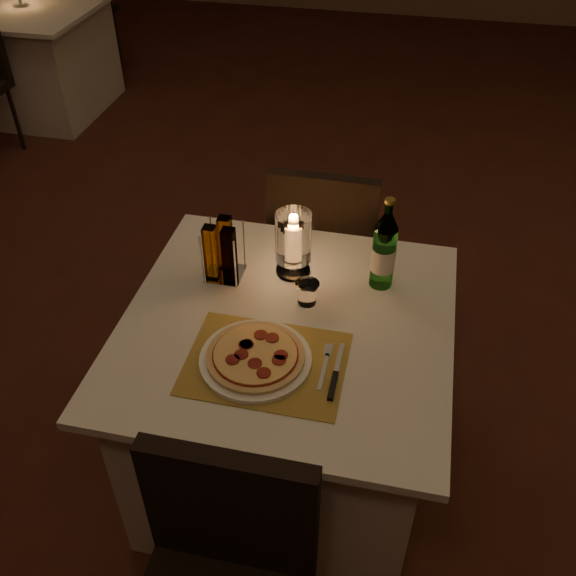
% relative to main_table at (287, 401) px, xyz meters
% --- Properties ---
extents(floor, '(8.00, 10.00, 0.02)m').
position_rel_main_table_xyz_m(floor, '(0.12, 0.55, -0.38)').
color(floor, '#4C2118').
rests_on(floor, ground).
extents(main_table, '(1.00, 1.00, 0.74)m').
position_rel_main_table_xyz_m(main_table, '(0.00, 0.00, 0.00)').
color(main_table, silver).
rests_on(main_table, ground).
extents(chair_far, '(0.42, 0.42, 0.90)m').
position_rel_main_table_xyz_m(chair_far, '(0.00, 0.71, 0.18)').
color(chair_far, black).
rests_on(chair_far, ground).
extents(placemat, '(0.45, 0.34, 0.00)m').
position_rel_main_table_xyz_m(placemat, '(-0.02, -0.18, 0.37)').
color(placemat, '#A28338').
rests_on(placemat, main_table).
extents(plate, '(0.32, 0.32, 0.01)m').
position_rel_main_table_xyz_m(plate, '(-0.05, -0.18, 0.38)').
color(plate, white).
rests_on(plate, placemat).
extents(pizza, '(0.28, 0.28, 0.02)m').
position_rel_main_table_xyz_m(pizza, '(-0.05, -0.18, 0.39)').
color(pizza, '#D8B77F').
rests_on(pizza, plate).
extents(fork, '(0.02, 0.18, 0.00)m').
position_rel_main_table_xyz_m(fork, '(0.14, -0.15, 0.37)').
color(fork, silver).
rests_on(fork, placemat).
extents(knife, '(0.02, 0.22, 0.01)m').
position_rel_main_table_xyz_m(knife, '(0.18, -0.21, 0.37)').
color(knife, black).
rests_on(knife, placemat).
extents(tumbler, '(0.08, 0.08, 0.08)m').
position_rel_main_table_xyz_m(tumbler, '(0.04, 0.10, 0.40)').
color(tumbler, white).
rests_on(tumbler, main_table).
extents(water_bottle, '(0.08, 0.08, 0.32)m').
position_rel_main_table_xyz_m(water_bottle, '(0.26, 0.25, 0.50)').
color(water_bottle, '#5FAE5E').
rests_on(water_bottle, main_table).
extents(hurricane_candle, '(0.12, 0.12, 0.23)m').
position_rel_main_table_xyz_m(hurricane_candle, '(-0.03, 0.25, 0.50)').
color(hurricane_candle, white).
rests_on(hurricane_candle, main_table).
extents(cruet_caddy, '(0.12, 0.12, 0.21)m').
position_rel_main_table_xyz_m(cruet_caddy, '(-0.25, 0.17, 0.46)').
color(cruet_caddy, white).
rests_on(cruet_caddy, main_table).
extents(neighbor_table_left, '(1.00, 1.00, 0.74)m').
position_rel_main_table_xyz_m(neighbor_table_left, '(-2.46, 2.71, 0.00)').
color(neighbor_table_left, silver).
rests_on(neighbor_table_left, ground).
extents(neighbor_chair_lb, '(0.42, 0.42, 0.90)m').
position_rel_main_table_xyz_m(neighbor_chair_lb, '(-2.46, 3.42, 0.18)').
color(neighbor_chair_lb, black).
rests_on(neighbor_chair_lb, ground).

